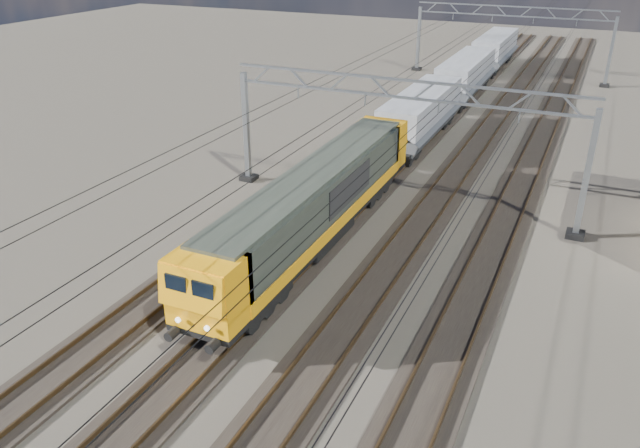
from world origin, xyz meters
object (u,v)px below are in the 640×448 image
at_px(locomotive, 316,202).
at_px(hopper_wagon_lead, 421,113).
at_px(catenary_gantry_mid, 399,139).
at_px(hopper_wagon_third, 495,49).
at_px(hopper_wagon_mid, 466,74).
at_px(catenary_gantry_far, 510,39).

distance_m(locomotive, hopper_wagon_lead, 17.70).
relative_size(catenary_gantry_mid, locomotive, 0.94).
distance_m(hopper_wagon_lead, hopper_wagon_third, 28.40).
relative_size(locomotive, hopper_wagon_third, 1.62).
bearing_deg(hopper_wagon_lead, locomotive, -90.00).
bearing_deg(hopper_wagon_lead, catenary_gantry_mid, -80.10).
relative_size(hopper_wagon_mid, hopper_wagon_third, 1.00).
distance_m(catenary_gantry_far, hopper_wagon_mid, 10.66).
relative_size(locomotive, hopper_wagon_mid, 1.62).
distance_m(catenary_gantry_mid, hopper_wagon_third, 39.95).
xyz_separation_m(hopper_wagon_lead, hopper_wagon_third, (0.00, 28.40, 0.00)).
xyz_separation_m(catenary_gantry_mid, catenary_gantry_far, (0.00, 36.00, 0.00)).
xyz_separation_m(catenary_gantry_mid, locomotive, (-2.00, -6.23, -1.58)).
xyz_separation_m(catenary_gantry_mid, hopper_wagon_third, (-2.00, 39.86, -1.67)).
bearing_deg(hopper_wagon_lead, catenary_gantry_far, 85.34).
bearing_deg(locomotive, hopper_wagon_third, 90.00).
bearing_deg(hopper_wagon_mid, locomotive, -90.00).
xyz_separation_m(locomotive, hopper_wagon_mid, (-0.00, 31.90, -0.09)).
bearing_deg(catenary_gantry_far, hopper_wagon_lead, -94.66).
height_order(catenary_gantry_mid, hopper_wagon_third, catenary_gantry_mid).
relative_size(catenary_gantry_far, hopper_wagon_third, 1.53).
distance_m(hopper_wagon_mid, hopper_wagon_third, 14.20).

